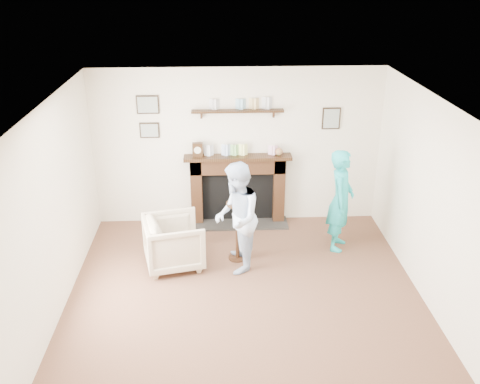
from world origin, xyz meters
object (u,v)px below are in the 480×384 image
woman (337,246)px  man (237,267)px  pedestal_table (237,220)px  armchair (175,264)px

woman → man: bearing=128.7°
pedestal_table → armchair: bearing=-171.7°
armchair → woman: size_ratio=0.52×
man → pedestal_table: size_ratio=1.53×
man → woman: 1.61m
armchair → man: size_ratio=0.51×
man → woman: (1.52, 0.53, 0.00)m
armchair → woman: (2.39, 0.41, 0.00)m
armchair → pedestal_table: 1.09m
armchair → woman: woman is taller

